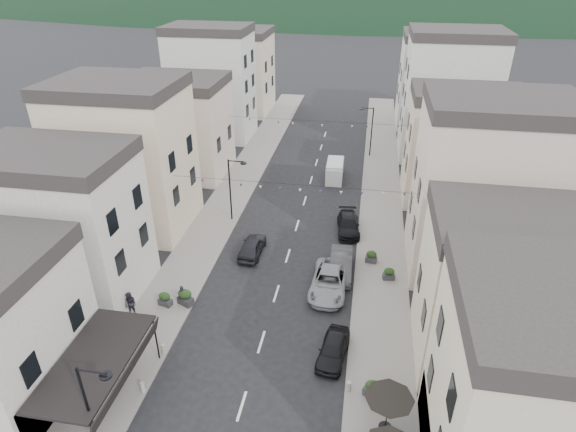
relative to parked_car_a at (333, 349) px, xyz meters
name	(u,v)px	position (x,y,z in m)	size (l,w,h in m)	color
sidewalk_left	(234,190)	(-12.10, 21.54, -0.61)	(4.00, 76.00, 0.12)	slate
sidewalk_right	(381,201)	(2.90, 21.54, -0.61)	(4.00, 76.00, 0.12)	slate
bistro_building	(561,412)	(9.90, -6.46, 4.33)	(10.00, 8.00, 10.00)	beige
boutique_awning	(99,362)	(-11.85, -5.46, 2.44)	(3.77, 7.50, 3.28)	black
buildings_row_left	(184,114)	(-19.10, 27.29, 5.45)	(10.20, 54.16, 14.00)	#B7B2A8
buildings_row_right	(459,130)	(9.90, 26.13, 5.65)	(10.20, 54.16, 14.50)	beige
streetlamp_left_near	(92,405)	(-10.42, -8.46, 3.03)	(1.70, 0.56, 6.00)	black
streetlamp_left_far	(233,184)	(-10.42, 15.54, 3.03)	(1.70, 0.56, 6.00)	black
streetlamp_right_far	(370,127)	(1.22, 33.54, 3.03)	(1.70, 0.56, 6.00)	black
bollards	(239,408)	(-4.60, -4.96, -0.25)	(11.66, 10.26, 0.60)	gray
bunting_near	(290,188)	(-4.60, 11.54, 4.98)	(19.00, 0.28, 0.62)	black
bunting_far	(315,124)	(-4.60, 27.54, 4.98)	(19.00, 0.28, 0.62)	black
parked_car_a	(333,349)	(0.00, 0.00, 0.00)	(1.58, 3.94, 1.34)	black
parked_car_b	(341,264)	(-0.19, 8.90, 0.11)	(1.66, 4.76, 1.57)	#363639
parked_car_c	(329,281)	(-0.88, 6.60, 0.10)	(2.57, 5.57, 1.55)	gray
parked_car_d	(348,225)	(0.00, 15.33, 0.00)	(1.87, 4.60, 1.33)	black
parked_car_e	(252,246)	(-7.53, 10.33, 0.05)	(1.69, 4.20, 1.43)	black
delivery_van	(335,170)	(-2.14, 26.28, 0.36)	(1.84, 4.42, 2.10)	silver
pedestrian_a	(183,296)	(-10.73, 3.08, 0.22)	(0.56, 0.37, 1.55)	black
pedestrian_b	(130,304)	(-13.80, 1.48, 0.36)	(0.88, 0.69, 1.82)	black
planter_la	(165,299)	(-11.97, 2.85, -0.04)	(1.05, 0.75, 1.05)	#2C2C2E
planter_lb	(185,297)	(-10.60, 3.18, 0.05)	(1.26, 1.01, 1.24)	#29282B
planter_ra	(373,389)	(2.41, -2.65, -0.01)	(1.13, 0.90, 1.11)	#303133
planter_rb	(389,274)	(3.45, 8.55, -0.07)	(0.94, 0.59, 0.99)	#2E2E30
planter_rc	(371,257)	(2.10, 10.63, -0.05)	(0.97, 0.61, 1.03)	#313134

